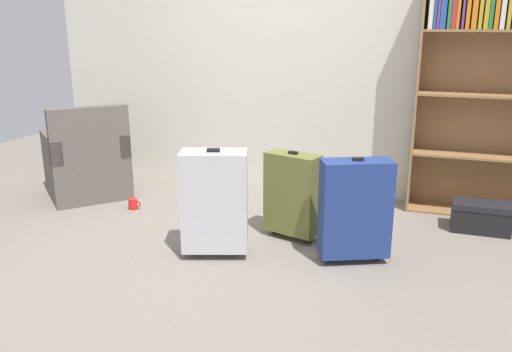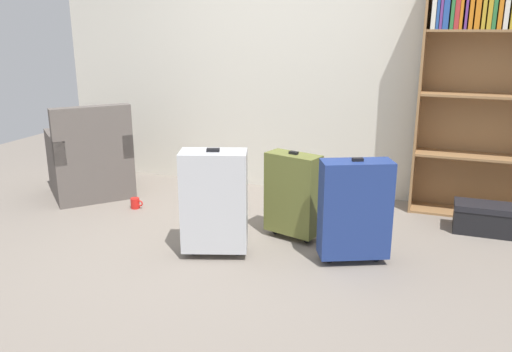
# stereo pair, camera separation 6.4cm
# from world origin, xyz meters

# --- Properties ---
(ground_plane) EXTENTS (8.66, 8.66, 0.00)m
(ground_plane) POSITION_xyz_m (0.00, 0.00, 0.00)
(ground_plane) COLOR slate
(back_wall) EXTENTS (4.95, 0.10, 2.60)m
(back_wall) POSITION_xyz_m (0.00, 1.85, 1.30)
(back_wall) COLOR beige
(back_wall) RESTS_ON ground
(bookshelf) EXTENTS (1.08, 0.31, 2.06)m
(bookshelf) POSITION_xyz_m (1.75, 1.65, 1.31)
(bookshelf) COLOR olive
(bookshelf) RESTS_ON ground
(armchair) EXTENTS (0.99, 0.99, 0.90)m
(armchair) POSITION_xyz_m (-1.73, 0.96, 0.32)
(armchair) COLOR #59514C
(armchair) RESTS_ON ground
(mug) EXTENTS (0.12, 0.08, 0.10)m
(mug) POSITION_xyz_m (-1.12, 0.76, 0.05)
(mug) COLOR red
(mug) RESTS_ON ground
(storage_box) EXTENTS (0.45, 0.25, 0.24)m
(storage_box) POSITION_xyz_m (1.80, 1.20, 0.13)
(storage_box) COLOR black
(storage_box) RESTS_ON ground
(suitcase_olive) EXTENTS (0.45, 0.29, 0.69)m
(suitcase_olive) POSITION_xyz_m (0.40, 0.59, 0.36)
(suitcase_olive) COLOR brown
(suitcase_olive) RESTS_ON ground
(suitcase_silver) EXTENTS (0.51, 0.38, 0.78)m
(suitcase_silver) POSITION_xyz_m (-0.04, 0.11, 0.41)
(suitcase_silver) COLOR #B7BABF
(suitcase_silver) RESTS_ON ground
(suitcase_navy_blue) EXTENTS (0.52, 0.38, 0.75)m
(suitcase_navy_blue) POSITION_xyz_m (0.91, 0.33, 0.39)
(suitcase_navy_blue) COLOR navy
(suitcase_navy_blue) RESTS_ON ground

